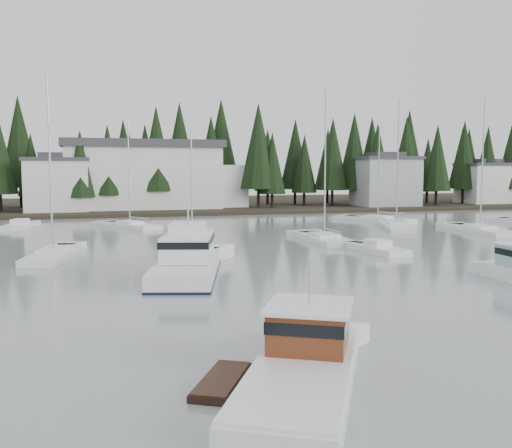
% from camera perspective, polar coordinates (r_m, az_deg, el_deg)
% --- Properties ---
extents(far_shore_land, '(240.00, 54.00, 1.00)m').
position_cam_1_polar(far_shore_land, '(109.29, -9.14, 1.84)').
color(far_shore_land, black).
rests_on(far_shore_land, ground).
extents(conifer_treeline, '(200.00, 22.00, 20.00)m').
position_cam_1_polar(conifer_treeline, '(98.39, -8.40, 1.47)').
color(conifer_treeline, black).
rests_on(conifer_treeline, ground).
extents(house_west, '(9.54, 7.42, 8.75)m').
position_cam_1_polar(house_west, '(90.58, -19.26, 3.85)').
color(house_west, silver).
rests_on(house_west, ground).
extents(house_east_a, '(10.60, 8.48, 9.25)m').
position_cam_1_polar(house_east_a, '(101.66, 12.79, 4.29)').
color(house_east_a, '#999EA0').
rests_on(house_east_a, ground).
extents(house_east_b, '(9.54, 7.42, 8.25)m').
position_cam_1_polar(house_east_b, '(115.38, 21.98, 3.89)').
color(house_east_b, silver).
rests_on(house_east_b, ground).
extents(harbor_inn, '(29.50, 11.50, 10.90)m').
position_cam_1_polar(harbor_inn, '(94.20, -9.96, 4.80)').
color(harbor_inn, silver).
rests_on(harbor_inn, ground).
extents(lobster_boat_brown, '(6.78, 9.11, 4.34)m').
position_cam_1_polar(lobster_boat_brown, '(17.90, 4.43, -14.42)').
color(lobster_boat_brown, white).
rests_on(lobster_boat_brown, ground).
extents(cabin_cruiser_center, '(6.47, 12.22, 5.02)m').
position_cam_1_polar(cabin_cruiser_center, '(36.31, -6.83, -3.87)').
color(cabin_cruiser_center, white).
rests_on(cabin_cruiser_center, ground).
extents(sailboat_1, '(3.93, 10.28, 11.22)m').
position_cam_1_polar(sailboat_1, '(56.81, -6.40, -1.25)').
color(sailboat_1, white).
rests_on(sailboat_1, ground).
extents(sailboat_2, '(6.88, 9.32, 14.13)m').
position_cam_1_polar(sailboat_2, '(67.49, -12.49, -0.28)').
color(sailboat_2, white).
rests_on(sailboat_2, ground).
extents(sailboat_5, '(7.29, 10.07, 12.87)m').
position_cam_1_polar(sailboat_5, '(75.64, 12.08, 0.31)').
color(sailboat_5, white).
rests_on(sailboat_5, ground).
extents(sailboat_6, '(4.03, 10.80, 14.72)m').
position_cam_1_polar(sailboat_6, '(65.62, 21.49, -0.69)').
color(sailboat_6, white).
rests_on(sailboat_6, ground).
extents(sailboat_7, '(5.63, 9.53, 14.96)m').
position_cam_1_polar(sailboat_7, '(66.57, 13.85, -0.38)').
color(sailboat_7, white).
rests_on(sailboat_7, ground).
extents(sailboat_9, '(4.14, 9.82, 14.08)m').
position_cam_1_polar(sailboat_9, '(45.78, -19.63, -3.08)').
color(sailboat_9, white).
rests_on(sailboat_9, ground).
extents(sailboat_11, '(3.28, 9.46, 14.70)m').
position_cam_1_polar(sailboat_11, '(53.34, 6.84, -1.66)').
color(sailboat_11, white).
rests_on(sailboat_11, ground).
extents(runabout_1, '(2.91, 6.40, 1.42)m').
position_cam_1_polar(runabout_1, '(47.03, 12.05, -2.61)').
color(runabout_1, white).
rests_on(runabout_1, ground).
extents(runabout_3, '(3.64, 7.07, 1.42)m').
position_cam_1_polar(runabout_3, '(71.10, -22.52, -0.24)').
color(runabout_3, white).
rests_on(runabout_3, ground).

